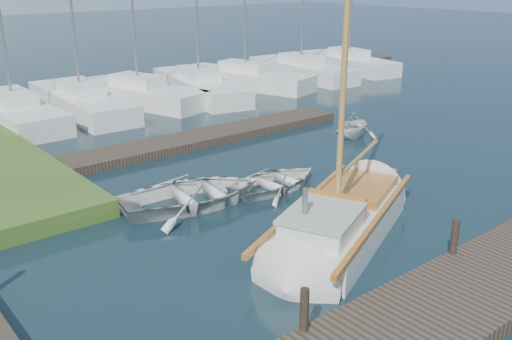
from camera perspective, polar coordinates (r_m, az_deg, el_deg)
ground at (r=15.41m, az=0.00°, el=-4.22°), size 160.00×160.00×0.00m
near_dock at (r=11.83m, az=19.11°, el=-12.34°), size 18.00×2.20×0.30m
far_dock at (r=21.45m, az=-6.82°, el=2.91°), size 14.00×1.60×0.30m
pontoon at (r=33.48m, az=-4.03°, el=8.91°), size 30.00×1.60×0.30m
mooring_post_1 at (r=10.01m, az=4.86°, el=-13.74°), size 0.16×0.16×0.80m
mooring_post_2 at (r=13.17m, az=19.25°, el=-6.28°), size 0.16×0.16×0.80m
sailboat at (r=14.06m, az=8.50°, el=-5.31°), size 7.33×4.72×9.83m
tender_a at (r=15.79m, az=-6.30°, el=-2.07°), size 4.58×3.63×0.85m
tender_c at (r=16.94m, az=1.99°, el=-0.84°), size 3.16×2.31×0.64m
tender_d at (r=22.63m, az=9.87°, el=4.70°), size 2.63×2.46×1.11m
marina_boat_0 at (r=26.38m, az=-23.10°, el=5.53°), size 2.38×7.67×11.02m
marina_boat_1 at (r=27.53m, az=-17.12°, el=6.72°), size 2.55×8.52×10.21m
marina_boat_2 at (r=28.60m, az=-11.71°, el=7.67°), size 4.15×7.88×12.33m
marina_boat_3 at (r=30.17m, az=-5.74°, el=8.56°), size 3.97×8.95×12.93m
marina_boat_4 at (r=32.26m, az=-1.12°, el=9.33°), size 4.45×8.32×11.74m
marina_boat_5 at (r=35.15m, az=4.53°, el=10.10°), size 2.69×8.12×11.73m
marina_boat_6 at (r=38.37m, az=9.23°, el=10.66°), size 3.45×7.97×9.49m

